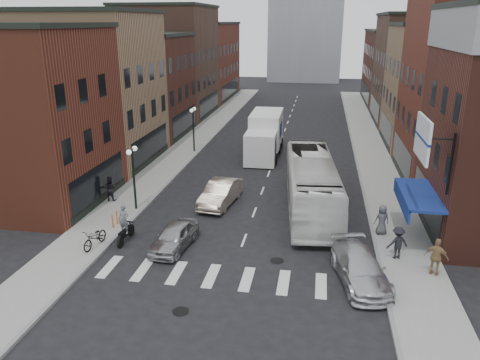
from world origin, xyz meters
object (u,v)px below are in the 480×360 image
(parked_bicycle, at_px, (95,238))
(ped_left_solo, at_px, (110,188))
(sedan_left_near, at_px, (174,236))
(curb_car, at_px, (360,268))
(billboard_sign, at_px, (424,140))
(transit_bus, at_px, (312,184))
(streetlamp_near, at_px, (133,167))
(motorcycle_rider, at_px, (124,225))
(ped_right_c, at_px, (382,220))
(ped_right_b, at_px, (436,257))
(sedan_left_far, at_px, (221,193))
(ped_right_a, at_px, (398,243))
(bike_rack, at_px, (115,219))
(streetlamp_far, at_px, (193,121))
(box_truck, at_px, (265,136))

(parked_bicycle, relative_size, ped_left_solo, 1.18)
(sedan_left_near, height_order, curb_car, curb_car)
(billboard_sign, distance_m, transit_bus, 8.86)
(streetlamp_near, height_order, motorcycle_rider, streetlamp_near)
(ped_left_solo, bearing_deg, ped_right_c, 174.97)
(sedan_left_near, xyz_separation_m, curb_car, (9.37, -1.83, 0.04))
(parked_bicycle, bearing_deg, ped_right_b, 7.96)
(motorcycle_rider, xyz_separation_m, sedan_left_far, (3.93, 6.28, -0.24))
(ped_right_a, bearing_deg, motorcycle_rider, -18.58)
(parked_bicycle, xyz_separation_m, ped_right_c, (14.91, 4.16, 0.33))
(billboard_sign, relative_size, sedan_left_near, 0.95)
(streetlamp_near, bearing_deg, bike_rack, -94.24)
(transit_bus, bearing_deg, motorcycle_rider, -152.08)
(sedan_left_near, height_order, ped_right_a, ped_right_a)
(motorcycle_rider, xyz_separation_m, transit_bus, (9.75, 6.45, 0.67))
(transit_bus, distance_m, sedan_left_far, 5.89)
(motorcycle_rider, bearing_deg, ped_right_c, 18.79)
(billboard_sign, relative_size, bike_rack, 4.62)
(motorcycle_rider, distance_m, ped_right_b, 15.71)
(streetlamp_far, bearing_deg, sedan_left_far, -67.27)
(curb_car, xyz_separation_m, ped_right_a, (1.94, 2.38, 0.29))
(billboard_sign, xyz_separation_m, box_truck, (-9.56, 17.62, -4.30))
(streetlamp_far, xyz_separation_m, box_truck, (6.43, 0.12, -1.08))
(billboard_sign, xyz_separation_m, ped_right_b, (0.79, -1.87, -5.07))
(streetlamp_near, distance_m, parked_bicycle, 5.80)
(billboard_sign, relative_size, streetlamp_far, 0.90)
(streetlamp_near, height_order, sedan_left_far, streetlamp_near)
(curb_car, relative_size, ped_left_solo, 2.95)
(bike_rack, relative_size, ped_right_b, 0.44)
(transit_bus, bearing_deg, streetlamp_near, -174.24)
(streetlamp_far, height_order, box_truck, streetlamp_far)
(bike_rack, distance_m, ped_right_c, 15.09)
(transit_bus, distance_m, curb_car, 8.94)
(parked_bicycle, distance_m, ped_right_c, 15.48)
(ped_right_c, bearing_deg, parked_bicycle, -0.20)
(streetlamp_near, xyz_separation_m, sedan_left_near, (3.94, -4.52, -2.25))
(billboard_sign, relative_size, ped_right_a, 2.20)
(streetlamp_far, bearing_deg, streetlamp_near, -90.00)
(curb_car, xyz_separation_m, ped_right_b, (3.45, 0.98, 0.36))
(bike_rack, bearing_deg, billboard_sign, -2.83)
(ped_right_c, bearing_deg, streetlamp_near, -20.37)
(ped_left_solo, bearing_deg, streetlamp_far, -97.06)
(curb_car, bearing_deg, parked_bicycle, 162.94)
(billboard_sign, height_order, transit_bus, billboard_sign)
(parked_bicycle, bearing_deg, billboard_sign, 14.60)
(motorcycle_rider, bearing_deg, ped_right_b, 2.08)
(ped_right_a, bearing_deg, box_truck, -83.79)
(bike_rack, distance_m, parked_bicycle, 2.65)
(bike_rack, height_order, sedan_left_near, sedan_left_near)
(parked_bicycle, height_order, ped_right_a, ped_right_a)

